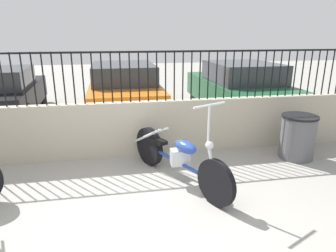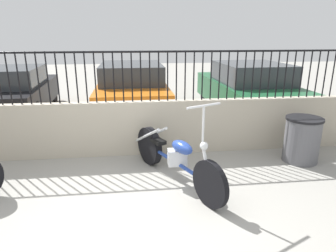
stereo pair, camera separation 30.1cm
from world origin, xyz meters
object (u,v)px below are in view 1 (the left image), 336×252
car_orange (124,89)px  car_green (239,88)px  trash_bin (298,137)px  motorcycle_blue (173,155)px

car_orange → car_green: 3.22m
trash_bin → car_orange: bearing=128.5°
motorcycle_blue → trash_bin: 2.41m
motorcycle_blue → trash_bin: (2.38, 0.41, 0.01)m
motorcycle_blue → car_orange: size_ratio=0.47×
trash_bin → car_orange: 4.74m
trash_bin → car_green: car_green is taller
car_orange → trash_bin: bearing=-141.9°
motorcycle_blue → car_orange: 4.16m
motorcycle_blue → trash_bin: size_ratio=2.67×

